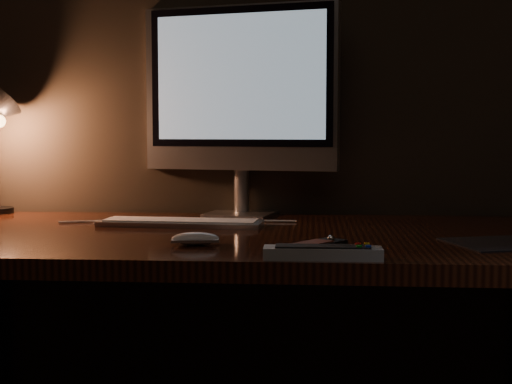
# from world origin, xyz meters

# --- Properties ---
(desk) EXTENTS (1.60, 0.75, 0.75)m
(desk) POSITION_xyz_m (0.00, 1.93, 0.62)
(desk) COLOR #35170C
(desk) RESTS_ON ground
(monitor) EXTENTS (0.54, 0.19, 0.57)m
(monitor) POSITION_xyz_m (-0.03, 2.18, 1.09)
(monitor) COLOR silver
(monitor) RESTS_ON desk
(keyboard) EXTENTS (0.41, 0.14, 0.02)m
(keyboard) POSITION_xyz_m (-0.16, 1.97, 0.76)
(keyboard) COLOR silver
(keyboard) RESTS_ON desk
(mousepad) EXTENTS (0.27, 0.24, 0.00)m
(mousepad) POSITION_xyz_m (0.57, 1.73, 0.75)
(mousepad) COLOR black
(mousepad) RESTS_ON desk
(mouse) EXTENTS (0.10, 0.06, 0.02)m
(mouse) POSITION_xyz_m (-0.07, 1.66, 0.76)
(mouse) COLOR white
(mouse) RESTS_ON desk
(media_remote) EXTENTS (0.12, 0.14, 0.03)m
(media_remote) POSITION_xyz_m (0.17, 1.61, 0.76)
(media_remote) COLOR black
(media_remote) RESTS_ON desk
(tv_remote) EXTENTS (0.22, 0.06, 0.03)m
(tv_remote) POSITION_xyz_m (0.18, 1.52, 0.76)
(tv_remote) COLOR #969A9C
(tv_remote) RESTS_ON desk
(papers) EXTENTS (0.14, 0.11, 0.01)m
(papers) POSITION_xyz_m (-0.31, 2.00, 0.75)
(papers) COLOR white
(papers) RESTS_ON desk
(cable) EXTENTS (0.59, 0.07, 0.01)m
(cable) POSITION_xyz_m (-0.17, 2.03, 0.75)
(cable) COLOR white
(cable) RESTS_ON desk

